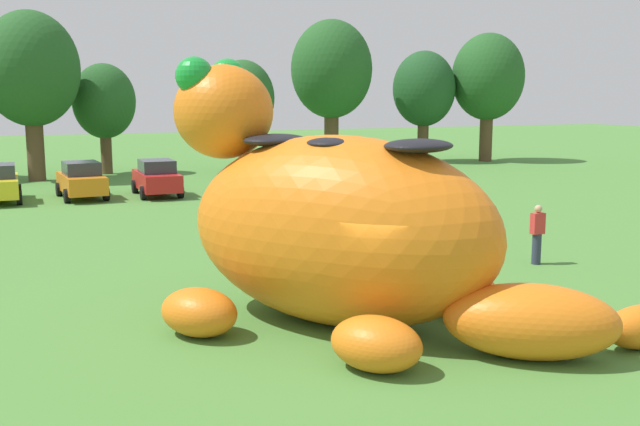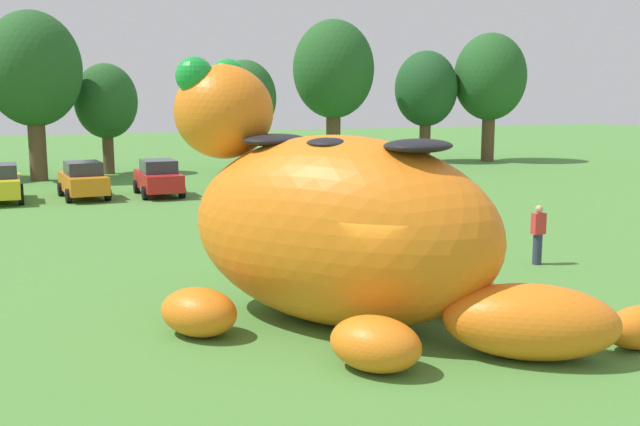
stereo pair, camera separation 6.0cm
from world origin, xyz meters
name	(u,v)px [view 1 (the left image)]	position (x,y,z in m)	size (l,w,h in m)	color
ground_plane	(387,338)	(0.00, 0.00, 0.00)	(160.00, 160.00, 0.00)	#4C8438
giant_inflatable_creature	(340,227)	(-0.45, 1.31, 2.06)	(9.60, 8.91, 5.63)	orange
car_orange	(82,180)	(-3.62, 23.15, 0.86)	(2.15, 4.20, 1.72)	orange
car_red	(157,178)	(-0.23, 22.75, 0.86)	(1.97, 4.11, 1.72)	red
tree_centre_left	(31,70)	(-5.24, 31.51, 6.09)	(5.25, 5.25, 9.31)	brown
tree_centre	(104,102)	(-1.17, 33.70, 4.32)	(3.72, 3.72, 6.61)	brown
tree_centre_right	(243,99)	(6.89, 31.69, 4.49)	(3.87, 3.87, 6.87)	brown
tree_mid_right	(332,70)	(13.79, 33.82, 6.36)	(5.48, 5.48, 9.73)	brown
tree_right	(424,90)	(20.57, 33.07, 5.09)	(4.38, 4.38, 7.78)	brown
tree_far_right	(488,78)	(25.07, 31.87, 5.92)	(5.10, 5.10, 9.05)	brown
spectator_near_inflatable	(469,216)	(7.03, 7.51, 0.85)	(0.38, 0.26, 1.71)	#726656
spectator_by_cars	(537,235)	(7.00, 4.07, 0.85)	(0.38, 0.26, 1.71)	#2D334C
spectator_wandering	(240,194)	(1.78, 15.77, 0.85)	(0.38, 0.26, 1.71)	#2D334C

